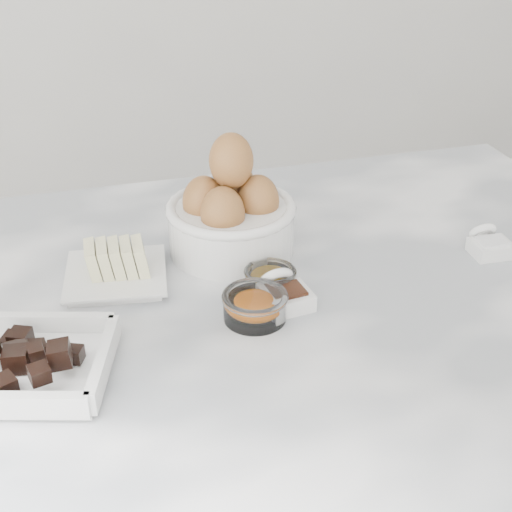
{
  "coord_description": "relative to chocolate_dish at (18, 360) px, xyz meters",
  "views": [
    {
      "loc": [
        -0.2,
        -0.75,
        1.45
      ],
      "look_at": [
        0.02,
        0.03,
        0.98
      ],
      "focal_mm": 50.0,
      "sensor_mm": 36.0,
      "label": 1
    }
  ],
  "objects": [
    {
      "name": "salt_spoon",
      "position": [
        0.65,
        0.1,
        -0.01
      ],
      "size": [
        0.06,
        0.07,
        0.04
      ],
      "color": "white",
      "rests_on": "marble_slab"
    },
    {
      "name": "butter_plate",
      "position": [
        0.12,
        0.17,
        -0.0
      ],
      "size": [
        0.15,
        0.15,
        0.06
      ],
      "color": "white",
      "rests_on": "marble_slab"
    },
    {
      "name": "honey_bowl",
      "position": [
        0.32,
        0.1,
        -0.01
      ],
      "size": [
        0.07,
        0.07,
        0.03
      ],
      "color": "white",
      "rests_on": "marble_slab"
    },
    {
      "name": "marble_slab",
      "position": [
        0.28,
        0.09,
        -0.04
      ],
      "size": [
        1.2,
        0.8,
        0.04
      ],
      "primitive_type": "cube",
      "color": "white",
      "rests_on": "cabinet"
    },
    {
      "name": "chocolate_dish",
      "position": [
        0.0,
        0.0,
        0.0
      ],
      "size": [
        0.23,
        0.2,
        0.05
      ],
      "color": "white",
      "rests_on": "marble_slab"
    },
    {
      "name": "zest_bowl",
      "position": [
        0.28,
        0.04,
        -0.0
      ],
      "size": [
        0.08,
        0.08,
        0.04
      ],
      "color": "white",
      "rests_on": "marble_slab"
    },
    {
      "name": "sugar_ramekin",
      "position": [
        0.24,
        0.2,
        0.0
      ],
      "size": [
        0.07,
        0.07,
        0.04
      ],
      "color": "white",
      "rests_on": "marble_slab"
    },
    {
      "name": "vanilla_spoon",
      "position": [
        0.32,
        0.06,
        -0.01
      ],
      "size": [
        0.07,
        0.08,
        0.05
      ],
      "color": "white",
      "rests_on": "marble_slab"
    },
    {
      "name": "egg_bowl",
      "position": [
        0.29,
        0.21,
        0.04
      ],
      "size": [
        0.19,
        0.19,
        0.18
      ],
      "color": "white",
      "rests_on": "marble_slab"
    }
  ]
}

